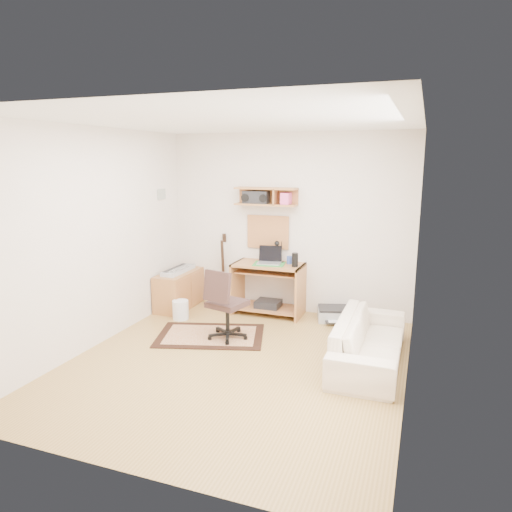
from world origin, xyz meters
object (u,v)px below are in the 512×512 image
(sofa, at_px, (370,333))
(printer, at_px, (335,314))
(desk, at_px, (268,289))
(task_chair, at_px, (227,304))
(cabinet, at_px, (179,290))

(sofa, bearing_deg, printer, 26.34)
(desk, xyz_separation_m, printer, (0.97, 0.05, -0.29))
(task_chair, xyz_separation_m, printer, (1.14, 1.15, -0.38))
(task_chair, xyz_separation_m, cabinet, (-1.20, 0.92, -0.19))
(task_chair, relative_size, cabinet, 1.02)
(desk, distance_m, cabinet, 1.39)
(desk, bearing_deg, sofa, -37.07)
(cabinet, xyz_separation_m, printer, (2.34, 0.22, -0.19))
(desk, height_order, cabinet, desk)
(task_chair, height_order, sofa, task_chair)
(task_chair, distance_m, printer, 1.66)
(sofa, bearing_deg, cabinet, 70.94)
(task_chair, bearing_deg, printer, 59.54)
(sofa, bearing_deg, desk, 52.93)
(cabinet, bearing_deg, sofa, -19.06)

